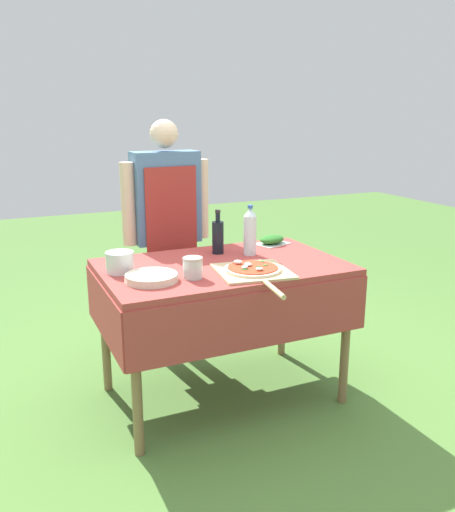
{
  "coord_description": "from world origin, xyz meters",
  "views": [
    {
      "loc": [
        -1.1,
        -2.5,
        1.54
      ],
      "look_at": [
        0.03,
        0.0,
        0.81
      ],
      "focal_mm": 38.0,
      "sensor_mm": 36.0,
      "label": 1
    }
  ],
  "objects_px": {
    "prep_table": "(222,281)",
    "mixing_tub": "(120,262)",
    "herb_container": "(272,240)",
    "plate_stack": "(151,278)",
    "person_cook": "(167,221)",
    "water_bottle": "(250,231)",
    "pizza_on_peel": "(253,271)",
    "sauce_jar": "(193,269)",
    "oil_bottle": "(218,236)"
  },
  "relations": [
    {
      "from": "person_cook",
      "to": "oil_bottle",
      "type": "distance_m",
      "value": 0.48
    },
    {
      "from": "prep_table",
      "to": "herb_container",
      "type": "distance_m",
      "value": 0.54
    },
    {
      "from": "pizza_on_peel",
      "to": "mixing_tub",
      "type": "xyz_separation_m",
      "value": [
        -0.6,
        0.29,
        0.04
      ]
    },
    {
      "from": "mixing_tub",
      "to": "herb_container",
      "type": "bearing_deg",
      "value": 11.97
    },
    {
      "from": "oil_bottle",
      "to": "herb_container",
      "type": "distance_m",
      "value": 0.39
    },
    {
      "from": "oil_bottle",
      "to": "water_bottle",
      "type": "distance_m",
      "value": 0.18
    },
    {
      "from": "prep_table",
      "to": "plate_stack",
      "type": "height_order",
      "value": "plate_stack"
    },
    {
      "from": "prep_table",
      "to": "pizza_on_peel",
      "type": "relative_size",
      "value": 2.1
    },
    {
      "from": "water_bottle",
      "to": "mixing_tub",
      "type": "xyz_separation_m",
      "value": [
        -0.74,
        -0.04,
        -0.08
      ]
    },
    {
      "from": "oil_bottle",
      "to": "herb_container",
      "type": "height_order",
      "value": "oil_bottle"
    },
    {
      "from": "pizza_on_peel",
      "to": "herb_container",
      "type": "distance_m",
      "value": 0.62
    },
    {
      "from": "oil_bottle",
      "to": "mixing_tub",
      "type": "xyz_separation_m",
      "value": [
        -0.59,
        -0.14,
        -0.05
      ]
    },
    {
      "from": "person_cook",
      "to": "plate_stack",
      "type": "distance_m",
      "value": 0.88
    },
    {
      "from": "pizza_on_peel",
      "to": "sauce_jar",
      "type": "height_order",
      "value": "sauce_jar"
    },
    {
      "from": "water_bottle",
      "to": "sauce_jar",
      "type": "distance_m",
      "value": 0.54
    },
    {
      "from": "pizza_on_peel",
      "to": "oil_bottle",
      "type": "bearing_deg",
      "value": 98.83
    },
    {
      "from": "plate_stack",
      "to": "sauce_jar",
      "type": "distance_m",
      "value": 0.2
    },
    {
      "from": "oil_bottle",
      "to": "prep_table",
      "type": "bearing_deg",
      "value": -107.66
    },
    {
      "from": "prep_table",
      "to": "mixing_tub",
      "type": "xyz_separation_m",
      "value": [
        -0.52,
        0.07,
        0.15
      ]
    },
    {
      "from": "plate_stack",
      "to": "sauce_jar",
      "type": "bearing_deg",
      "value": -10.17
    },
    {
      "from": "prep_table",
      "to": "herb_container",
      "type": "relative_size",
      "value": 5.49
    },
    {
      "from": "herb_container",
      "to": "plate_stack",
      "type": "relative_size",
      "value": 0.92
    },
    {
      "from": "prep_table",
      "to": "person_cook",
      "type": "relative_size",
      "value": 0.85
    },
    {
      "from": "water_bottle",
      "to": "herb_container",
      "type": "bearing_deg",
      "value": 35.18
    },
    {
      "from": "person_cook",
      "to": "water_bottle",
      "type": "bearing_deg",
      "value": 117.16
    },
    {
      "from": "pizza_on_peel",
      "to": "water_bottle",
      "type": "distance_m",
      "value": 0.38
    },
    {
      "from": "prep_table",
      "to": "person_cook",
      "type": "xyz_separation_m",
      "value": [
        -0.08,
        0.67,
        0.21
      ]
    },
    {
      "from": "herb_container",
      "to": "mixing_tub",
      "type": "bearing_deg",
      "value": -168.03
    },
    {
      "from": "pizza_on_peel",
      "to": "mixing_tub",
      "type": "relative_size",
      "value": 4.29
    },
    {
      "from": "person_cook",
      "to": "oil_bottle",
      "type": "xyz_separation_m",
      "value": [
        0.15,
        -0.46,
        -0.02
      ]
    },
    {
      "from": "pizza_on_peel",
      "to": "sauce_jar",
      "type": "bearing_deg",
      "value": 179.08
    },
    {
      "from": "herb_container",
      "to": "prep_table",
      "type": "bearing_deg",
      "value": -148.39
    },
    {
      "from": "oil_bottle",
      "to": "sauce_jar",
      "type": "xyz_separation_m",
      "value": [
        -0.3,
        -0.38,
        -0.05
      ]
    },
    {
      "from": "prep_table",
      "to": "mixing_tub",
      "type": "relative_size",
      "value": 9.02
    },
    {
      "from": "pizza_on_peel",
      "to": "plate_stack",
      "type": "height_order",
      "value": "pizza_on_peel"
    },
    {
      "from": "mixing_tub",
      "to": "plate_stack",
      "type": "bearing_deg",
      "value": -63.88
    },
    {
      "from": "herb_container",
      "to": "plate_stack",
      "type": "distance_m",
      "value": 0.96
    },
    {
      "from": "person_cook",
      "to": "water_bottle",
      "type": "distance_m",
      "value": 0.63
    },
    {
      "from": "mixing_tub",
      "to": "oil_bottle",
      "type": "bearing_deg",
      "value": 13.51
    },
    {
      "from": "oil_bottle",
      "to": "plate_stack",
      "type": "relative_size",
      "value": 0.98
    },
    {
      "from": "prep_table",
      "to": "sauce_jar",
      "type": "distance_m",
      "value": 0.32
    },
    {
      "from": "person_cook",
      "to": "sauce_jar",
      "type": "distance_m",
      "value": 0.85
    },
    {
      "from": "water_bottle",
      "to": "mixing_tub",
      "type": "height_order",
      "value": "water_bottle"
    },
    {
      "from": "sauce_jar",
      "to": "person_cook",
      "type": "bearing_deg",
      "value": 80.1
    },
    {
      "from": "plate_stack",
      "to": "sauce_jar",
      "type": "relative_size",
      "value": 2.48
    },
    {
      "from": "person_cook",
      "to": "sauce_jar",
      "type": "xyz_separation_m",
      "value": [
        -0.15,
        -0.84,
        -0.07
      ]
    },
    {
      "from": "pizza_on_peel",
      "to": "person_cook",
      "type": "bearing_deg",
      "value": 108.02
    },
    {
      "from": "oil_bottle",
      "to": "water_bottle",
      "type": "bearing_deg",
      "value": -32.88
    },
    {
      "from": "pizza_on_peel",
      "to": "sauce_jar",
      "type": "distance_m",
      "value": 0.31
    },
    {
      "from": "prep_table",
      "to": "water_bottle",
      "type": "bearing_deg",
      "value": 27.54
    }
  ]
}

